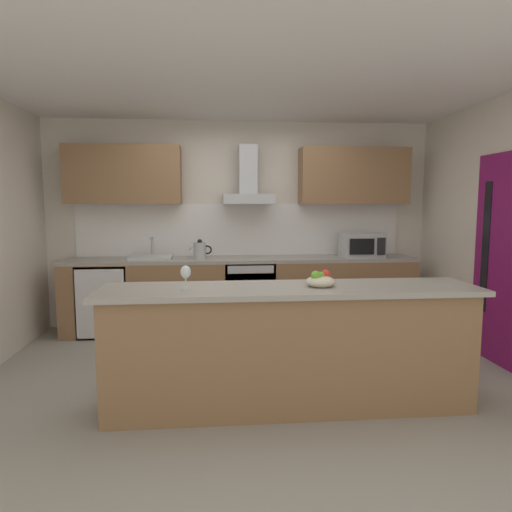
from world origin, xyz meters
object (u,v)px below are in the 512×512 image
object	(u,v)px
microwave	(362,245)
sink	(151,257)
oven	(249,293)
fruit_bowl	(320,280)
refrigerator	(106,299)
wine_glass	(186,273)
range_hood	(248,185)
kettle	(200,250)

from	to	relation	value
microwave	sink	distance (m)	2.59
oven	fruit_bowl	distance (m)	2.28
oven	sink	distance (m)	1.27
refrigerator	oven	bearing A→B (deg)	0.09
sink	refrigerator	bearing A→B (deg)	-178.56
wine_glass	fruit_bowl	distance (m)	1.01
sink	fruit_bowl	xyz separation A→B (m)	(1.55, -2.19, 0.06)
sink	fruit_bowl	bearing A→B (deg)	-54.75
refrigerator	wine_glass	size ratio (longest dim) A/B	4.78
oven	refrigerator	xyz separation A→B (m)	(-1.73, -0.00, -0.03)
microwave	wine_glass	distance (m)	3.00
refrigerator	sink	bearing A→B (deg)	1.44
sink	range_hood	distance (m)	1.46
range_hood	refrigerator	bearing A→B (deg)	-175.62
oven	range_hood	distance (m)	1.33
refrigerator	sink	world-z (taller)	sink
microwave	sink	xyz separation A→B (m)	(-2.59, 0.04, -0.12)
refrigerator	microwave	xyz separation A→B (m)	(3.13, -0.03, 0.62)
kettle	oven	bearing A→B (deg)	3.25
oven	fruit_bowl	bearing A→B (deg)	-80.30
refrigerator	wine_glass	bearing A→B (deg)	-63.84
refrigerator	microwave	world-z (taller)	microwave
microwave	refrigerator	bearing A→B (deg)	179.54
wine_glass	range_hood	bearing A→B (deg)	75.11
microwave	fruit_bowl	bearing A→B (deg)	-115.62
refrigerator	kettle	world-z (taller)	kettle
oven	refrigerator	world-z (taller)	oven
oven	fruit_bowl	size ratio (longest dim) A/B	3.64
microwave	oven	bearing A→B (deg)	178.87
sink	kettle	bearing A→B (deg)	-4.38
range_hood	wine_glass	size ratio (longest dim) A/B	4.05
refrigerator	sink	xyz separation A→B (m)	(0.55, 0.01, 0.50)
refrigerator	range_hood	distance (m)	2.20
range_hood	fruit_bowl	world-z (taller)	range_hood
oven	kettle	bearing A→B (deg)	-176.75
refrigerator	kettle	distance (m)	1.27
oven	wine_glass	xyz separation A→B (m)	(-0.63, -2.24, 0.61)
refrigerator	wine_glass	xyz separation A→B (m)	(1.10, -2.23, 0.64)
refrigerator	microwave	distance (m)	3.19
sink	range_hood	bearing A→B (deg)	5.75
fruit_bowl	range_hood	bearing A→B (deg)	99.17
wine_glass	kettle	bearing A→B (deg)	89.10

